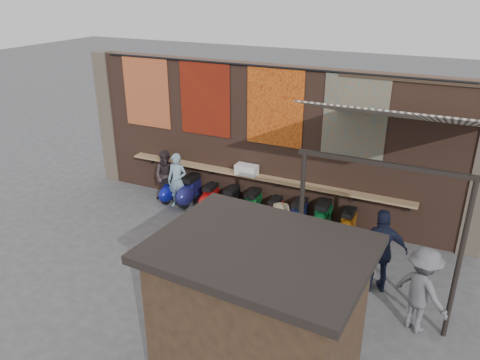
{
  "coord_description": "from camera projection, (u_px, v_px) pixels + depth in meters",
  "views": [
    {
      "loc": [
        4.46,
        -8.21,
        5.9
      ],
      "look_at": [
        -0.05,
        1.2,
        1.44
      ],
      "focal_mm": 35.0,
      "sensor_mm": 36.0,
      "label": 1
    }
  ],
  "objects": [
    {
      "name": "awning_header",
      "position": [
        385.0,
        164.0,
        7.8
      ],
      "size": [
        3.0,
        0.08,
        0.08
      ],
      "primitive_type": "cube",
      "color": "black",
      "rests_on": "awning_post_left"
    },
    {
      "name": "tapestry_sun",
      "position": [
        205.0,
        99.0,
        12.45
      ],
      "size": [
        1.5,
        0.02,
        2.0
      ],
      "primitive_type": "cube",
      "color": "red",
      "rests_on": "brick_wall"
    },
    {
      "name": "scooter_stool_3",
      "position": [
        230.0,
        202.0,
        12.68
      ],
      "size": [
        0.36,
        0.79,
        0.75
      ],
      "primitive_type": null,
      "color": "black",
      "rests_on": "ground"
    },
    {
      "name": "brick_wall",
      "position": [
        266.0,
        141.0,
        12.35
      ],
      "size": [
        10.0,
        0.4,
        4.0
      ],
      "primitive_type": "cube",
      "color": "brown",
      "rests_on": "ground"
    },
    {
      "name": "market_stall",
      "position": [
        259.0,
        335.0,
        6.54
      ],
      "size": [
        2.58,
        2.0,
        2.67
      ],
      "primitive_type": "cube",
      "rotation": [
        0.0,
        0.0,
        -0.06
      ],
      "color": "black",
      "rests_on": "ground"
    },
    {
      "name": "shopper_navy",
      "position": [
        380.0,
        251.0,
        9.35
      ],
      "size": [
        1.16,
        0.81,
        1.83
      ],
      "primitive_type": "imported",
      "rotation": [
        0.0,
        0.0,
        3.53
      ],
      "color": "black",
      "rests_on": "ground"
    },
    {
      "name": "stall_sign",
      "position": [
        288.0,
        265.0,
        7.07
      ],
      "size": [
        1.2,
        0.11,
        0.5
      ],
      "primitive_type": "cube",
      "rotation": [
        0.0,
        0.0,
        -0.06
      ],
      "color": "gold",
      "rests_on": "market_stall"
    },
    {
      "name": "awning_canvas",
      "position": [
        402.0,
        115.0,
        8.86
      ],
      "size": [
        3.2,
        3.28,
        0.97
      ],
      "primitive_type": "cube",
      "rotation": [
        -0.28,
        0.0,
        0.0
      ],
      "color": "beige",
      "rests_on": "brick_wall"
    },
    {
      "name": "scooter_stool_8",
      "position": [
        347.0,
        225.0,
        11.46
      ],
      "size": [
        0.36,
        0.8,
        0.76
      ],
      "primitive_type": null,
      "color": "#95510D",
      "rests_on": "ground"
    },
    {
      "name": "stall_roof",
      "position": [
        261.0,
        249.0,
        5.99
      ],
      "size": [
        2.89,
        2.3,
        0.12
      ],
      "primitive_type": "cube",
      "rotation": [
        0.0,
        0.0,
        -0.06
      ],
      "color": "black",
      "rests_on": "market_stall"
    },
    {
      "name": "shopper_grey",
      "position": [
        421.0,
        290.0,
        8.3
      ],
      "size": [
        1.25,
        1.1,
        1.68
      ],
      "primitive_type": "imported",
      "rotation": [
        0.0,
        0.0,
        2.59
      ],
      "color": "#5E5E63",
      "rests_on": "ground"
    },
    {
      "name": "stall_shelf",
      "position": [
        286.0,
        316.0,
        7.45
      ],
      "size": [
        2.05,
        0.23,
        0.06
      ],
      "primitive_type": "cube",
      "rotation": [
        0.0,
        0.0,
        -0.06
      ],
      "color": "#473321",
      "rests_on": "market_stall"
    },
    {
      "name": "tapestry_multi",
      "position": [
        355.0,
        116.0,
        10.86
      ],
      "size": [
        1.5,
        0.02,
        2.0
      ],
      "primitive_type": "cube",
      "color": "#206178",
      "rests_on": "brick_wall"
    },
    {
      "name": "shopper_tan",
      "position": [
        280.0,
        238.0,
        10.03
      ],
      "size": [
        0.96,
        0.86,
        1.64
      ],
      "primitive_type": "imported",
      "rotation": [
        0.0,
        0.0,
        0.53
      ],
      "color": "#806D52",
      "rests_on": "ground"
    },
    {
      "name": "tapestry_orange",
      "position": [
        275.0,
        107.0,
        11.66
      ],
      "size": [
        1.5,
        0.02,
        2.0
      ],
      "primitive_type": "cube",
      "color": "#D6611A",
      "rests_on": "brick_wall"
    },
    {
      "name": "hang_rail",
      "position": [
        264.0,
        66.0,
        11.38
      ],
      "size": [
        9.5,
        0.06,
        0.06
      ],
      "primitive_type": "cylinder",
      "rotation": [
        0.0,
        1.57,
        0.0
      ],
      "color": "black",
      "rests_on": "brick_wall"
    },
    {
      "name": "awning_ledger",
      "position": [
        415.0,
        79.0,
        10.02
      ],
      "size": [
        3.3,
        0.08,
        0.12
      ],
      "primitive_type": "cube",
      "color": "#33261C",
      "rests_on": "brick_wall"
    },
    {
      "name": "ground",
      "position": [
        220.0,
        255.0,
        10.9
      ],
      "size": [
        70.0,
        70.0,
        0.0
      ],
      "primitive_type": "plane",
      "color": "#474749",
      "rests_on": "ground"
    },
    {
      "name": "scooter_stool_5",
      "position": [
        274.0,
        212.0,
        12.18
      ],
      "size": [
        0.33,
        0.74,
        0.7
      ],
      "primitive_type": null,
      "color": "#A71916",
      "rests_on": "ground"
    },
    {
      "name": "scooter_stool_6",
      "position": [
        298.0,
        216.0,
        11.89
      ],
      "size": [
        0.37,
        0.83,
        0.79
      ],
      "primitive_type": null,
      "color": "#141F4E",
      "rests_on": "ground"
    },
    {
      "name": "scooter_stool_1",
      "position": [
        190.0,
        191.0,
        13.23
      ],
      "size": [
        0.4,
        0.89,
        0.84
      ],
      "primitive_type": null,
      "color": "navy",
      "rests_on": "ground"
    },
    {
      "name": "tapestry_redgold",
      "position": [
        146.0,
        92.0,
        13.21
      ],
      "size": [
        1.5,
        0.02,
        2.0
      ],
      "primitive_type": "cube",
      "color": "maroon",
      "rests_on": "brick_wall"
    },
    {
      "name": "awning_post_left",
      "position": [
        300.0,
        227.0,
        8.96
      ],
      "size": [
        0.09,
        0.09,
        3.1
      ],
      "primitive_type": "cylinder",
      "color": "black",
      "rests_on": "ground"
    },
    {
      "name": "scooter_stool_0",
      "position": [
        171.0,
        190.0,
        13.46
      ],
      "size": [
        0.34,
        0.75,
        0.71
      ],
      "primitive_type": null,
      "color": "navy",
      "rests_on": "ground"
    },
    {
      "name": "scooter_stool_7",
      "position": [
        322.0,
        219.0,
        11.68
      ],
      "size": [
        0.4,
        0.88,
        0.84
      ],
      "primitive_type": null,
      "color": "#0C5828",
      "rests_on": "ground"
    },
    {
      "name": "pier_left",
      "position": [
        111.0,
        118.0,
        14.42
      ],
      "size": [
        0.5,
        0.5,
        4.0
      ],
      "primitive_type": "cube",
      "color": "#4C4238",
      "rests_on": "ground"
    },
    {
      "name": "awning_post_right",
      "position": [
        459.0,
        262.0,
        7.85
      ],
      "size": [
        0.09,
        0.09,
        3.1
      ],
      "primitive_type": "cylinder",
      "color": "black",
      "rests_on": "ground"
    },
    {
      "name": "eating_counter",
      "position": [
        260.0,
        177.0,
        12.4
      ],
      "size": [
        8.0,
        0.32,
        0.05
      ],
      "primitive_type": "cube",
      "color": "#9E7A51",
      "rests_on": "brick_wall"
    },
    {
      "name": "scooter_stool_2",
      "position": [
        209.0,
        198.0,
        12.94
      ],
      "size": [
        0.34,
        0.76,
        0.72
      ],
      "primitive_type": null,
      "color": "#A80C0D",
      "rests_on": "ground"
    },
    {
      "name": "diner_left",
      "position": [
        177.0,
        181.0,
        13.0
      ],
      "size": [
        0.61,
        0.43,
        1.56
      ],
      "primitive_type": "imported",
      "rotation": [
        0.0,
        0.0,
        0.11
      ],
      "color": "#799AB0",
      "rests_on": "ground"
    },
    {
      "name": "diner_right",
      "position": [
        167.0,
        176.0,
        13.36
      ],
      "size": [
        0.83,
        0.7,
        1.51
      ],
      "primitive_type": "imported",
      "rotation": [
        0.0,
        0.0,
        0.19
      ],
      "color": "#32272A",
      "rests_on": "ground"
    },
    {
      "name": "scooter_stool_4",
      "position": [
        252.0,
        205.0,
        12.43
      ],
      "size": [
        0.37,
        0.83,
        0.79
      ],
      "primitive_type": null,
      "color": "#105123",
      "rests_on": "ground"
    },
    {
      "name": "shelf_box",
      "position": [
        247.0,
        170.0,
        12.46
      ],
      "size": [
        0.6,
        0.31,
        0.27
      ],
      "primitive_type": "cube",
      "color": "white",
      "rests_on": "eating_counter"
    }
  ]
}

